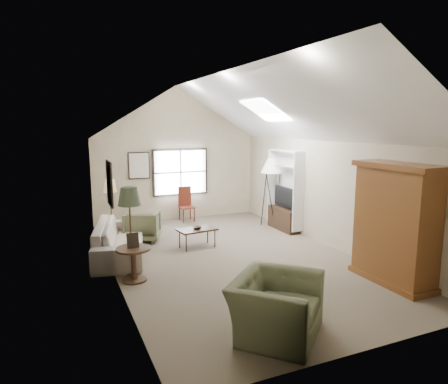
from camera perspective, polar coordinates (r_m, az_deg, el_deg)
name	(u,v)px	position (r m, az deg, el deg)	size (l,w,h in m)	color
room_shell	(232,108)	(8.38, 1.11, 11.85)	(5.01, 8.01, 4.00)	brown
window	(180,172)	(12.20, -6.24, 2.84)	(1.72, 0.08, 1.42)	black
skylight	(266,110)	(9.77, 5.96, 11.56)	(0.80, 1.20, 0.52)	white
wall_art	(126,174)	(9.76, -13.88, 2.55)	(1.97, 3.71, 0.88)	black
armoire	(395,224)	(7.90, 23.29, -4.22)	(0.60, 1.50, 2.20)	brown
tv_alcove	(285,189)	(11.03, 8.70, 0.49)	(0.32, 1.30, 2.10)	white
media_console	(284,219)	(11.19, 8.51, -3.82)	(0.34, 1.18, 0.60)	#382316
tv_panel	(284,197)	(11.06, 8.59, -0.69)	(0.05, 0.90, 0.55)	black
sofa	(120,239)	(9.20, -14.67, -6.52)	(2.54, 0.99, 0.74)	silver
armchair_near	(276,307)	(5.76, 7.43, -15.92)	(1.25, 1.10, 0.82)	#525A3F
armchair_far	(143,225)	(10.23, -11.57, -4.71)	(0.82, 0.84, 0.77)	#5E6849
coffee_table	(197,238)	(9.51, -3.84, -6.60)	(0.89, 0.50, 0.46)	#3B2618
bowl	(197,228)	(9.44, -3.85, -5.12)	(0.21, 0.21, 0.05)	#311E14
side_table	(134,264)	(7.71, -12.77, -10.03)	(0.64, 0.64, 0.64)	#3E2319
side_chair	(187,204)	(12.02, -5.33, -1.75)	(0.40, 0.40, 1.04)	maroon
tripod_lamp	(271,192)	(11.43, 6.69, 0.00)	(0.57, 0.57, 1.96)	white
dark_lamp	(131,232)	(7.73, -13.21, -5.59)	(0.43, 0.43, 1.77)	#262D20
tan_lamp	(111,210)	(10.26, -15.82, -2.47)	(0.32, 0.32, 1.59)	tan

